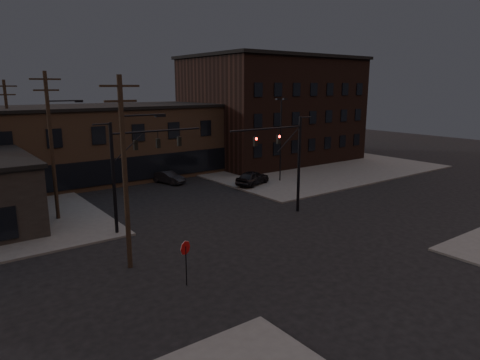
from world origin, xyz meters
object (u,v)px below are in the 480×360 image
(traffic_signal_far, at_px, (130,164))
(parked_car_lot_a, at_px, (253,178))
(traffic_signal_near, at_px, (289,155))
(parked_car_lot_b, at_px, (264,158))
(car_crossing, at_px, (168,177))
(stop_sign, at_px, (186,253))

(traffic_signal_far, relative_size, parked_car_lot_a, 1.77)
(traffic_signal_near, bearing_deg, parked_car_lot_b, 54.98)
(car_crossing, bearing_deg, traffic_signal_far, -144.33)
(traffic_signal_far, height_order, car_crossing, traffic_signal_far)
(stop_sign, bearing_deg, parked_car_lot_b, 43.78)
(stop_sign, height_order, parked_car_lot_b, stop_sign)
(parked_car_lot_b, bearing_deg, traffic_signal_near, 144.86)
(traffic_signal_near, height_order, parked_car_lot_b, traffic_signal_near)
(traffic_signal_far, xyz_separation_m, parked_car_lot_b, (25.53, 15.71, -4.28))
(parked_car_lot_a, bearing_deg, traffic_signal_far, 91.02)
(parked_car_lot_b, bearing_deg, traffic_signal_far, 121.47)
(car_crossing, bearing_deg, parked_car_lot_b, -7.27)
(traffic_signal_near, xyz_separation_m, parked_car_lot_a, (3.84, 9.60, -4.01))
(stop_sign, height_order, parked_car_lot_a, stop_sign)
(traffic_signal_near, bearing_deg, parked_car_lot_a, 68.23)
(parked_car_lot_a, bearing_deg, stop_sign, 113.13)
(traffic_signal_near, xyz_separation_m, stop_sign, (-13.36, -6.49, -3.09))
(traffic_signal_near, height_order, traffic_signal_far, same)
(traffic_signal_far, relative_size, car_crossing, 1.98)
(parked_car_lot_a, relative_size, car_crossing, 1.12)
(traffic_signal_far, height_order, parked_car_lot_a, traffic_signal_far)
(stop_sign, xyz_separation_m, parked_car_lot_a, (17.19, 16.09, -0.93))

